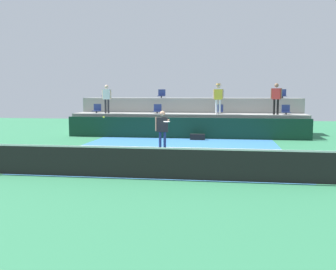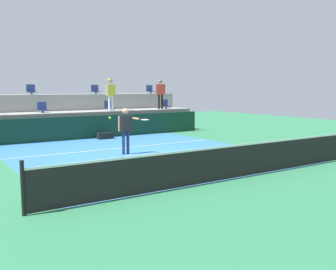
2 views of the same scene
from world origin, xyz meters
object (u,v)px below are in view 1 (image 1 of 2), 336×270
(stadium_chair_lower_far_left, at_px, (97,109))
(spectator_with_hat, at_px, (218,95))
(stadium_chair_lower_far_right, at_px, (286,110))
(tennis_ball, at_px, (104,117))
(stadium_chair_lower_left, at_px, (157,110))
(stadium_chair_lower_right, at_px, (219,110))
(stadium_chair_upper_far_right, at_px, (282,94))
(stadium_chair_upper_left, at_px, (162,94))
(tennis_player, at_px, (163,127))
(equipment_bag, at_px, (197,137))
(stadium_chair_upper_right, at_px, (220,94))
(spectator_leaning_on_rail, at_px, (276,96))
(stadium_chair_upper_far_left, at_px, (106,94))
(spectator_in_grey, at_px, (107,96))

(stadium_chair_lower_far_left, bearing_deg, spectator_with_hat, -3.14)
(stadium_chair_lower_far_right, distance_m, tennis_ball, 11.40)
(stadium_chair_lower_left, bearing_deg, stadium_chair_lower_right, 0.00)
(stadium_chair_lower_right, height_order, stadium_chair_upper_far_right, stadium_chair_upper_far_right)
(stadium_chair_lower_left, xyz_separation_m, stadium_chair_upper_left, (-0.05, 1.80, 0.85))
(stadium_chair_lower_right, relative_size, stadium_chair_upper_left, 1.00)
(stadium_chair_lower_left, height_order, tennis_ball, stadium_chair_lower_left)
(stadium_chair_lower_right, relative_size, tennis_ball, 7.65)
(tennis_player, height_order, equipment_bag, tennis_player)
(stadium_chair_lower_far_right, distance_m, tennis_player, 8.51)
(tennis_player, xyz_separation_m, spectator_with_hat, (2.13, 5.85, 1.23))
(stadium_chair_upper_far_right, height_order, equipment_bag, stadium_chair_upper_far_right)
(stadium_chair_upper_right, xyz_separation_m, spectator_leaning_on_rail, (3.00, -2.18, -0.06))
(stadium_chair_lower_right, distance_m, stadium_chair_upper_left, 4.05)
(equipment_bag, bearing_deg, stadium_chair_upper_left, 124.04)
(spectator_with_hat, bearing_deg, spectator_leaning_on_rail, -0.00)
(stadium_chair_lower_right, relative_size, equipment_bag, 0.68)
(stadium_chair_upper_left, relative_size, spectator_leaning_on_rail, 0.31)
(stadium_chair_upper_far_left, height_order, spectator_in_grey, spectator_in_grey)
(stadium_chair_lower_left, distance_m, stadium_chair_upper_far_left, 4.10)
(stadium_chair_upper_right, height_order, equipment_bag, stadium_chair_upper_right)
(stadium_chair_upper_right, bearing_deg, spectator_in_grey, -160.99)
(stadium_chair_upper_far_left, bearing_deg, stadium_chair_lower_left, -26.70)
(stadium_chair_upper_left, height_order, spectator_in_grey, spectator_in_grey)
(stadium_chair_lower_far_right, distance_m, stadium_chair_upper_left, 7.39)
(stadium_chair_lower_far_left, height_order, spectator_leaning_on_rail, spectator_leaning_on_rail)
(tennis_player, xyz_separation_m, equipment_bag, (1.12, 4.39, -0.89))
(stadium_chair_lower_far_left, distance_m, stadium_chair_lower_far_right, 10.64)
(stadium_chair_lower_right, bearing_deg, stadium_chair_upper_far_left, 165.70)
(stadium_chair_lower_left, xyz_separation_m, spectator_with_hat, (3.43, -0.38, 0.80))
(tennis_ball, bearing_deg, stadium_chair_upper_left, 87.91)
(stadium_chair_upper_right, bearing_deg, stadium_chair_lower_left, -152.75)
(stadium_chair_lower_right, xyz_separation_m, tennis_player, (-2.19, -6.24, -0.43))
(stadium_chair_lower_left, relative_size, tennis_player, 0.31)
(spectator_in_grey, bearing_deg, stadium_chair_upper_right, 19.01)
(spectator_in_grey, xyz_separation_m, spectator_leaning_on_rail, (9.34, 0.00, 0.05))
(stadium_chair_lower_far_left, distance_m, tennis_player, 7.92)
(stadium_chair_upper_right, bearing_deg, stadium_chair_upper_far_left, 180.00)
(stadium_chair_lower_right, bearing_deg, spectator_with_hat, -98.01)
(tennis_player, bearing_deg, spectator_in_grey, 125.26)
(stadium_chair_upper_far_right, relative_size, spectator_leaning_on_rail, 0.31)
(spectator_with_hat, distance_m, equipment_bag, 2.77)
(stadium_chair_lower_far_left, xyz_separation_m, tennis_ball, (3.14, -8.59, 0.11))
(stadium_chair_upper_far_left, distance_m, stadium_chair_upper_far_right, 10.70)
(stadium_chair_upper_left, xyz_separation_m, tennis_ball, (-0.38, -10.39, -0.74))
(stadium_chair_lower_far_right, height_order, tennis_ball, stadium_chair_lower_far_right)
(stadium_chair_lower_far_left, relative_size, stadium_chair_upper_far_right, 1.00)
(tennis_player, relative_size, equipment_bag, 2.23)
(stadium_chair_upper_right, xyz_separation_m, tennis_ball, (-3.92, -10.39, -0.74))
(stadium_chair_upper_far_right, xyz_separation_m, equipment_bag, (-4.70, -3.65, -2.16))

